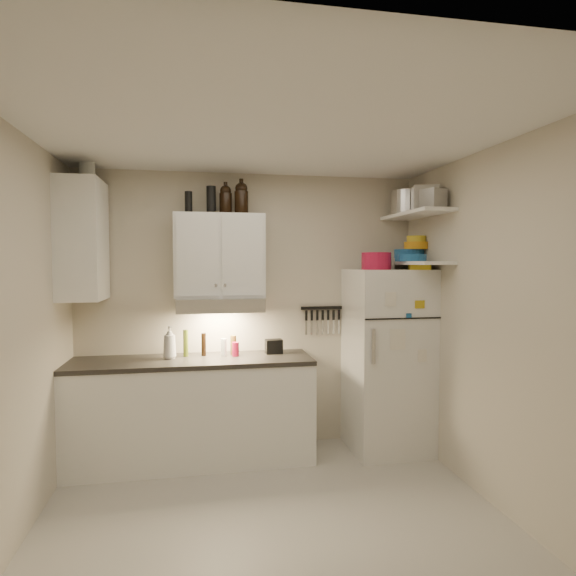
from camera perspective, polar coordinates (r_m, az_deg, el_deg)
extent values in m
cube|color=#B4B0A7|center=(3.57, -1.40, -26.74)|extent=(3.20, 3.00, 0.02)
cube|color=white|center=(3.21, -1.47, 18.30)|extent=(3.20, 3.00, 0.02)
cube|color=beige|center=(4.62, -4.46, -2.74)|extent=(3.20, 0.02, 2.60)
cube|color=beige|center=(3.29, -30.48, -5.49)|extent=(0.02, 3.00, 2.60)
cube|color=beige|center=(3.75, 23.74, -4.33)|extent=(0.02, 3.00, 2.60)
cube|color=white|center=(4.46, -11.23, -14.29)|extent=(2.10, 0.60, 0.88)
cube|color=#2C2926|center=(4.35, -11.29, -8.49)|extent=(2.10, 0.62, 0.04)
cube|color=white|center=(4.40, -8.14, 3.80)|extent=(0.80, 0.33, 0.75)
cube|color=white|center=(4.37, -23.18, 5.24)|extent=(0.33, 0.55, 1.00)
cube|color=silver|center=(4.35, -8.05, -1.92)|extent=(0.76, 0.46, 0.12)
cube|color=white|center=(4.66, 11.69, -8.34)|extent=(0.70, 0.68, 1.70)
cube|color=white|center=(4.55, 14.89, 8.44)|extent=(0.30, 0.95, 0.03)
cube|color=white|center=(4.53, 14.81, 2.89)|extent=(0.30, 0.95, 0.03)
cube|color=black|center=(4.72, 4.05, -2.37)|extent=(0.42, 0.02, 0.03)
cylinder|color=#A91336|center=(4.43, 10.42, 3.16)|extent=(0.28, 0.28, 0.16)
cube|color=gold|center=(4.42, 15.30, 2.57)|extent=(0.23, 0.26, 0.07)
cylinder|color=silver|center=(4.56, 12.15, 2.83)|extent=(0.06, 0.06, 0.11)
cylinder|color=silver|center=(4.79, 14.00, 9.73)|extent=(0.40, 0.40, 0.23)
cube|color=#AAAAAD|center=(4.43, 15.91, 10.16)|extent=(0.26, 0.25, 0.21)
cube|color=#AAAAAD|center=(4.28, 16.81, 10.07)|extent=(0.21, 0.21, 0.16)
cylinder|color=#1A548F|center=(4.73, 14.16, 3.77)|extent=(0.28, 0.28, 0.11)
cylinder|color=orange|center=(4.68, 14.96, 4.88)|extent=(0.23, 0.23, 0.07)
cylinder|color=gold|center=(4.69, 14.97, 5.64)|extent=(0.18, 0.18, 0.06)
cylinder|color=#1A548F|center=(4.44, 14.48, 3.49)|extent=(0.31, 0.31, 0.06)
cylinder|color=black|center=(4.41, -9.09, 10.26)|extent=(0.11, 0.11, 0.24)
cylinder|color=black|center=(4.43, -11.71, 9.89)|extent=(0.09, 0.09, 0.19)
cylinder|color=silver|center=(4.48, -22.71, 12.74)|extent=(0.14, 0.14, 0.17)
imported|color=white|center=(4.36, -13.86, -6.06)|extent=(0.16, 0.16, 0.32)
cylinder|color=brown|center=(4.47, -6.50, -6.74)|extent=(0.07, 0.07, 0.17)
cylinder|color=#4A5B16|center=(4.44, -12.02, -6.42)|extent=(0.06, 0.06, 0.24)
cylinder|color=black|center=(4.44, -9.96, -6.60)|extent=(0.05, 0.05, 0.21)
cylinder|color=silver|center=(4.42, -7.63, -6.97)|extent=(0.07, 0.07, 0.16)
cylinder|color=#A91336|center=(4.39, -6.24, -7.22)|extent=(0.07, 0.07, 0.13)
cube|color=black|center=(4.50, -1.69, -6.94)|extent=(0.16, 0.12, 0.13)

